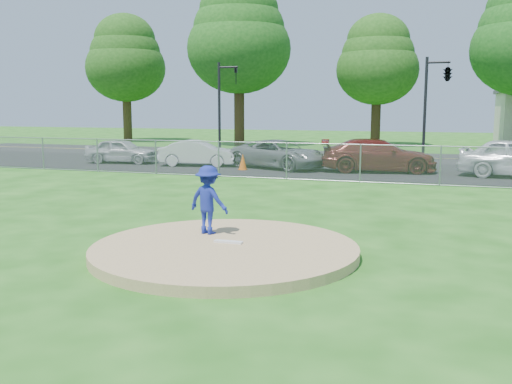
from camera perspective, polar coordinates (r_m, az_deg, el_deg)
ground at (r=21.09m, az=6.87°, el=0.38°), size 120.00×120.00×0.00m
pitchers_mound at (r=11.61m, az=-3.13°, el=-5.79°), size 5.40×5.40×0.20m
pitching_rubber at (r=11.77m, az=-2.78°, el=-5.00°), size 0.60×0.15×0.04m
chain_link_fence at (r=22.95m, az=7.91°, el=2.91°), size 40.00×0.06×1.50m
parking_lot at (r=27.44m, az=9.60°, el=2.22°), size 50.00×8.00×0.01m
street at (r=34.84m, az=11.51°, el=3.49°), size 60.00×7.00×0.01m
tree_far_left at (r=50.88m, az=-12.93°, el=12.94°), size 6.72×6.72×10.74m
tree_left at (r=44.45m, az=-1.72°, el=15.35°), size 7.84×7.84×12.53m
tree_center at (r=44.89m, az=12.06°, el=12.83°), size 6.16×6.16×9.84m
traffic_signal_left at (r=34.94m, az=-3.33°, el=9.17°), size 1.28×0.20×5.60m
traffic_signal_center at (r=32.50m, az=18.41°, el=11.01°), size 1.42×2.48×5.60m
pitcher at (r=12.51m, az=-4.78°, el=-0.79°), size 1.08×0.79×1.50m
traffic_cone at (r=26.95m, az=-1.32°, el=3.05°), size 0.39×0.39×0.77m
parked_car_silver at (r=31.02m, az=-13.28°, el=4.03°), size 3.93×1.96×1.29m
parked_car_white at (r=28.90m, az=-5.82°, el=3.89°), size 4.06×2.06×1.28m
parked_car_gray at (r=27.61m, az=2.34°, el=3.81°), size 5.44×4.03×1.37m
parked_car_darkred at (r=26.65m, az=12.12°, el=3.59°), size 5.48×3.02×1.50m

